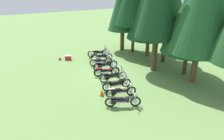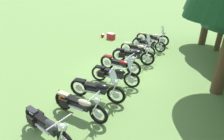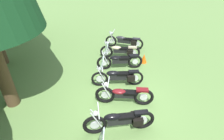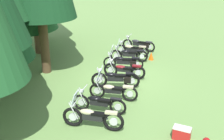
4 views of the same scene
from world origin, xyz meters
name	(u,v)px [view 2 (image 2 of 4)]	position (x,y,z in m)	size (l,w,h in m)	color
ground_plane	(122,73)	(0.00, 0.00, 0.00)	(80.00, 80.00, 0.00)	#6B934C
motorcycle_0	(153,38)	(-4.65, 1.12, 0.48)	(0.74, 2.26, 1.39)	black
motorcycle_1	(149,44)	(-3.51, 0.96, 0.44)	(0.82, 2.17, 1.00)	black
motorcycle_2	(138,48)	(-2.43, 0.43, 0.46)	(0.75, 2.13, 1.36)	black
motorcycle_3	(132,55)	(-1.23, 0.28, 0.47)	(0.68, 2.31, 1.04)	black
motorcycle_4	(120,64)	(-0.02, -0.12, 0.45)	(0.79, 2.16, 1.03)	black
motorcycle_5	(114,74)	(1.13, -0.12, 0.48)	(0.79, 2.23, 1.37)	black
motorcycle_6	(97,89)	(2.44, -0.44, 0.47)	(0.64, 2.25, 1.37)	black
motorcycle_7	(79,105)	(3.47, -0.74, 0.44)	(0.85, 2.12, 1.00)	black
motorcycle_8	(46,126)	(4.62, -1.22, 0.44)	(1.13, 2.13, 1.00)	black
picnic_cooler	(111,36)	(-5.23, -1.97, 0.23)	(0.55, 0.68, 0.45)	red
traffic_cone	(60,94)	(2.80, -1.83, 0.24)	(0.32, 0.32, 0.48)	#EA590F
dropped_helmet	(102,36)	(-5.51, -2.73, 0.13)	(0.25, 0.25, 0.25)	maroon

